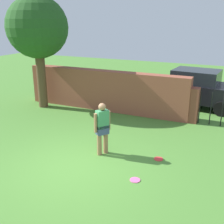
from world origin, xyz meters
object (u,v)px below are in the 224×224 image
(car, at_px, (195,88))
(tree, at_px, (37,28))
(person, at_px, (102,126))
(frisbee_red, at_px, (158,159))
(frisbee_pink, at_px, (135,180))

(car, bearing_deg, tree, 30.37)
(person, bearing_deg, frisbee_red, 137.06)
(tree, distance_m, car, 7.55)
(person, bearing_deg, frisbee_pink, 89.83)
(frisbee_red, bearing_deg, car, 89.05)
(frisbee_red, relative_size, frisbee_pink, 1.00)
(frisbee_red, xyz_separation_m, frisbee_pink, (-0.25, -1.35, 0.00))
(person, relative_size, frisbee_pink, 6.00)
(tree, relative_size, frisbee_red, 18.17)
(car, distance_m, frisbee_red, 5.85)
(car, bearing_deg, frisbee_pink, 92.74)
(tree, height_order, car, tree)
(frisbee_pink, bearing_deg, car, 87.26)
(frisbee_pink, bearing_deg, tree, 145.59)
(car, bearing_deg, person, 79.54)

